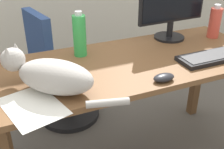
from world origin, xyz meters
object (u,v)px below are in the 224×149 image
(monitor, at_px, (172,4))
(water_bottle, at_px, (215,22))
(computer_mouse, at_px, (164,78))
(office_chair, at_px, (61,77))
(cat, at_px, (51,75))
(keyboard, at_px, (215,56))
(spray_bottle, at_px, (80,35))

(monitor, xyz_separation_m, water_bottle, (0.28, -0.10, -0.13))
(computer_mouse, bearing_deg, monitor, 53.65)
(office_chair, distance_m, monitor, 0.97)
(cat, height_order, water_bottle, water_bottle)
(keyboard, distance_m, water_bottle, 0.37)
(keyboard, xyz_separation_m, computer_mouse, (-0.41, -0.10, 0.00))
(monitor, bearing_deg, water_bottle, -18.66)
(keyboard, bearing_deg, office_chair, 132.20)
(cat, xyz_separation_m, computer_mouse, (0.51, -0.13, -0.06))
(water_bottle, bearing_deg, computer_mouse, -148.78)
(computer_mouse, bearing_deg, office_chair, 109.15)
(keyboard, height_order, spray_bottle, spray_bottle)
(keyboard, xyz_separation_m, water_bottle, (0.23, 0.28, 0.09))
(office_chair, distance_m, spray_bottle, 0.65)
(water_bottle, xyz_separation_m, spray_bottle, (-0.91, 0.07, 0.02))
(cat, bearing_deg, water_bottle, 12.76)
(office_chair, bearing_deg, spray_bottle, -85.10)
(monitor, distance_m, keyboard, 0.44)
(monitor, xyz_separation_m, cat, (-0.87, -0.36, -0.15))
(water_bottle, distance_m, spray_bottle, 0.91)
(office_chair, height_order, monitor, monitor)
(cat, distance_m, spray_bottle, 0.41)
(cat, relative_size, spray_bottle, 1.80)
(computer_mouse, height_order, spray_bottle, spray_bottle)
(keyboard, distance_m, cat, 0.92)
(spray_bottle, bearing_deg, office_chair, 94.90)
(keyboard, bearing_deg, monitor, 97.80)
(keyboard, height_order, cat, cat)
(office_chair, height_order, spray_bottle, spray_bottle)
(spray_bottle, bearing_deg, computer_mouse, -59.00)
(computer_mouse, height_order, water_bottle, water_bottle)
(office_chair, relative_size, spray_bottle, 3.47)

